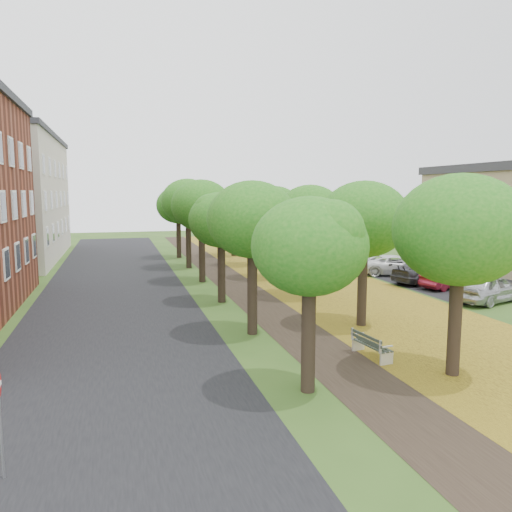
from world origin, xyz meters
TOP-DOWN VIEW (x-y plane):
  - ground at (0.00, 0.00)m, footprint 120.00×120.00m
  - street_asphalt at (-7.50, 15.00)m, footprint 8.00×70.00m
  - footpath at (0.00, 15.00)m, footprint 3.20×70.00m
  - leaf_verge at (5.00, 15.00)m, footprint 7.50×70.00m
  - parking_lot at (13.50, 16.00)m, footprint 9.00×16.00m
  - tree_row_west at (-2.20, 15.00)m, footprint 3.56×33.56m
  - tree_row_east at (2.60, 15.00)m, footprint 3.56×33.56m
  - bench at (0.92, 2.12)m, footprint 0.72×1.82m
  - car_silver at (11.00, 8.21)m, footprint 4.72×3.00m
  - car_red at (11.35, 11.98)m, footprint 3.92×2.20m
  - car_grey at (11.00, 13.86)m, footprint 4.96×3.06m
  - car_white at (11.00, 17.11)m, footprint 5.22×3.48m

SIDE VIEW (x-z plane):
  - ground at x=0.00m, z-range 0.00..0.00m
  - street_asphalt at x=-7.50m, z-range 0.00..0.01m
  - parking_lot at x=13.50m, z-range 0.00..0.01m
  - footpath at x=0.00m, z-range 0.00..0.01m
  - leaf_verge at x=5.00m, z-range 0.00..0.01m
  - bench at x=0.92m, z-range 0.02..0.85m
  - car_red at x=11.35m, z-range 0.00..1.22m
  - car_white at x=11.00m, z-range 0.00..1.33m
  - car_grey at x=11.00m, z-range 0.00..1.34m
  - car_silver at x=11.00m, z-range 0.00..1.50m
  - tree_row_west at x=-2.20m, z-range 1.44..7.43m
  - tree_row_east at x=2.60m, z-range 1.44..7.43m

